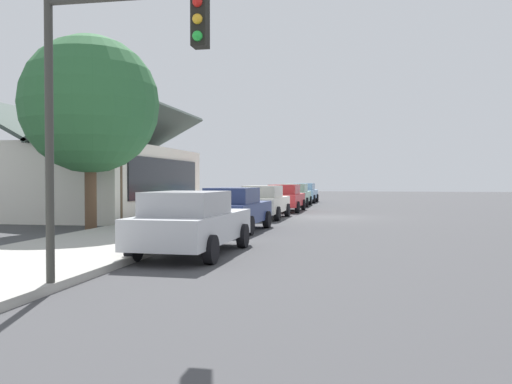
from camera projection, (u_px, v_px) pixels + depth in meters
ground_plane at (326, 217)px, 26.87m from camera, size 120.00×120.00×0.00m
sidewalk_curb at (218, 214)px, 27.87m from camera, size 60.00×4.20×0.16m
car_silver at (192, 222)px, 13.40m from camera, size 4.84×2.19×1.59m
car_navy at (235, 209)px, 19.51m from camera, size 4.58×2.13×1.59m
car_ivory at (264, 202)px, 25.89m from camera, size 4.89×2.07×1.59m
car_cherry at (285, 198)px, 31.64m from camera, size 4.78×2.07×1.59m
car_seafoam at (295, 195)px, 38.09m from camera, size 4.88×2.10×1.59m
car_skyblue at (305, 193)px, 44.14m from camera, size 4.76×2.00×1.59m
storefront_building at (97, 179)px, 28.24m from camera, size 12.64×8.03×5.72m
shade_tree at (90, 105)px, 20.05m from camera, size 5.14×5.14×7.26m
traffic_light_main at (108, 80)px, 8.67m from camera, size 0.37×2.79×5.20m
utility_pole_wooden at (119, 130)px, 22.18m from camera, size 1.80×0.24×7.50m
fire_hydrant_red at (263, 202)px, 33.16m from camera, size 0.22×0.22×0.71m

